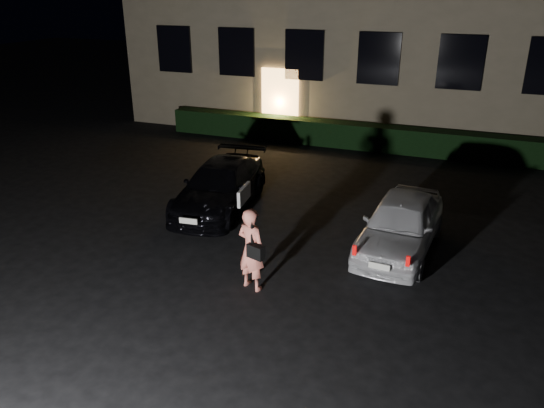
% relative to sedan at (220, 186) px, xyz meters
% --- Properties ---
extents(ground, '(80.00, 80.00, 0.00)m').
position_rel_sedan_xyz_m(ground, '(2.54, -3.96, -0.57)').
color(ground, black).
rests_on(ground, ground).
extents(hedge, '(15.00, 0.70, 0.85)m').
position_rel_sedan_xyz_m(hedge, '(2.54, 6.54, -0.15)').
color(hedge, black).
rests_on(hedge, ground).
extents(sedan, '(2.03, 4.12, 1.15)m').
position_rel_sedan_xyz_m(sedan, '(0.00, 0.00, 0.00)').
color(sedan, black).
rests_on(sedan, ground).
extents(hatch, '(1.68, 3.63, 1.20)m').
position_rel_sedan_xyz_m(hatch, '(4.61, -0.75, 0.03)').
color(hatch, silver).
rests_on(hatch, ground).
extents(man, '(0.68, 0.56, 1.61)m').
position_rel_sedan_xyz_m(man, '(2.27, -3.32, 0.24)').
color(man, '#F07D6B').
rests_on(man, ground).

